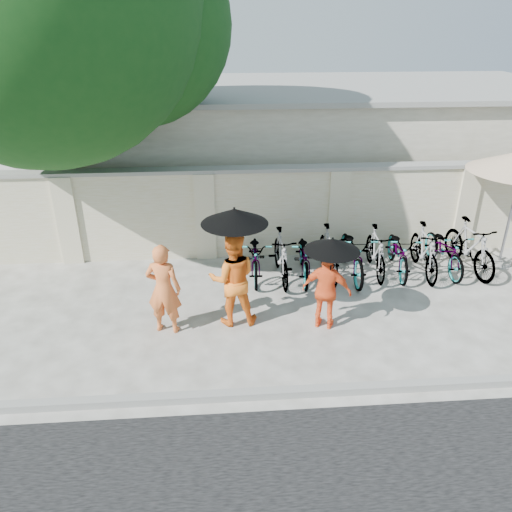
{
  "coord_description": "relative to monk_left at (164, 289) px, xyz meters",
  "views": [
    {
      "loc": [
        -0.66,
        -7.37,
        5.07
      ],
      "look_at": [
        -0.04,
        0.79,
        1.1
      ],
      "focal_mm": 35.0,
      "sensor_mm": 36.0,
      "label": 1
    }
  ],
  "objects": [
    {
      "name": "bike_8",
      "position": [
        5.85,
        1.91,
        -0.36
      ],
      "size": [
        0.7,
        1.83,
        0.95
      ],
      "primitive_type": "imported",
      "rotation": [
        0.0,
        0.0,
        0.04
      ],
      "color": "gray",
      "rests_on": "ground"
    },
    {
      "name": "parasol_right",
      "position": [
        2.84,
        -0.18,
        0.82
      ],
      "size": [
        0.94,
        0.94,
        0.93
      ],
      "color": "black",
      "rests_on": "ground"
    },
    {
      "name": "building_behind",
      "position": [
        3.67,
        6.84,
        0.77
      ],
      "size": [
        14.0,
        6.0,
        3.2
      ],
      "primitive_type": "cube",
      "color": "beige",
      "rests_on": "ground"
    },
    {
      "name": "parasol_center",
      "position": [
        1.24,
        0.11,
        1.26
      ],
      "size": [
        1.13,
        1.13,
        1.23
      ],
      "color": "black",
      "rests_on": "ground"
    },
    {
      "name": "bike_0",
      "position": [
        1.73,
        1.92,
        -0.37
      ],
      "size": [
        0.7,
        1.79,
        0.93
      ],
      "primitive_type": "imported",
      "rotation": [
        0.0,
        0.0,
        -0.05
      ],
      "color": "gray",
      "rests_on": "ground"
    },
    {
      "name": "bike_6",
      "position": [
        4.82,
        1.9,
        -0.37
      ],
      "size": [
        0.82,
        1.84,
        0.94
      ],
      "primitive_type": "imported",
      "rotation": [
        0.0,
        0.0,
        -0.11
      ],
      "color": "gray",
      "rests_on": "ground"
    },
    {
      "name": "bike_7",
      "position": [
        5.33,
        1.78,
        -0.3
      ],
      "size": [
        0.61,
        1.81,
        1.07
      ],
      "primitive_type": "imported",
      "rotation": [
        0.0,
        0.0,
        -0.06
      ],
      "color": "gray",
      "rests_on": "ground"
    },
    {
      "name": "bike_9",
      "position": [
        6.36,
        1.85,
        -0.27
      ],
      "size": [
        0.77,
        1.93,
        1.13
      ],
      "primitive_type": "imported",
      "rotation": [
        0.0,
        0.0,
        0.13
      ],
      "color": "gray",
      "rests_on": "ground"
    },
    {
      "name": "bike_1",
      "position": [
        2.25,
        1.76,
        -0.31
      ],
      "size": [
        0.55,
        1.77,
        1.05
      ],
      "primitive_type": "imported",
      "rotation": [
        0.0,
        0.0,
        0.03
      ],
      "color": "gray",
      "rests_on": "ground"
    },
    {
      "name": "bike_3",
      "position": [
        3.28,
        1.87,
        -0.31
      ],
      "size": [
        0.51,
        1.76,
        1.05
      ],
      "primitive_type": "imported",
      "rotation": [
        0.0,
        0.0,
        0.01
      ],
      "color": "gray",
      "rests_on": "ground"
    },
    {
      "name": "kerb",
      "position": [
        1.67,
        -1.86,
        -0.77
      ],
      "size": [
        40.0,
        0.16,
        0.12
      ],
      "primitive_type": "cube",
      "color": "gray",
      "rests_on": "ground"
    },
    {
      "name": "compound_wall",
      "position": [
        2.67,
        3.04,
        0.17
      ],
      "size": [
        20.0,
        0.3,
        2.0
      ],
      "primitive_type": "cube",
      "color": "beige",
      "rests_on": "ground"
    },
    {
      "name": "ground",
      "position": [
        1.67,
        -0.16,
        -0.83
      ],
      "size": [
        80.0,
        80.0,
        0.0
      ],
      "primitive_type": "plane",
      "color": "beige"
    },
    {
      "name": "bike_5",
      "position": [
        4.3,
        1.88,
        -0.33
      ],
      "size": [
        0.59,
        1.71,
        1.01
      ],
      "primitive_type": "imported",
      "rotation": [
        0.0,
        0.0,
        -0.07
      ],
      "color": "gray",
      "rests_on": "ground"
    },
    {
      "name": "monk_left",
      "position": [
        0.0,
        0.0,
        0.0
      ],
      "size": [
        0.68,
        0.52,
        1.67
      ],
      "primitive_type": "imported",
      "rotation": [
        0.0,
        0.0,
        2.93
      ],
      "color": "orange",
      "rests_on": "ground"
    },
    {
      "name": "bike_4",
      "position": [
        3.79,
        1.82,
        -0.32
      ],
      "size": [
        0.73,
        1.98,
        1.03
      ],
      "primitive_type": "imported",
      "rotation": [
        0.0,
        0.0,
        -0.02
      ],
      "color": "gray",
      "rests_on": "ground"
    },
    {
      "name": "bike_2",
      "position": [
        2.76,
        1.82,
        -0.37
      ],
      "size": [
        0.77,
        1.83,
        0.94
      ],
      "primitive_type": "imported",
      "rotation": [
        0.0,
        0.0,
        -0.09
      ],
      "color": "gray",
      "rests_on": "ground"
    },
    {
      "name": "shade_tree",
      "position": [
        -1.99,
        2.81,
        4.26
      ],
      "size": [
        6.7,
        6.2,
        8.2
      ],
      "color": "brown",
      "rests_on": "ground"
    },
    {
      "name": "monk_center",
      "position": [
        1.19,
        0.19,
        0.05
      ],
      "size": [
        0.86,
        0.68,
        1.76
      ],
      "primitive_type": "imported",
      "rotation": [
        0.0,
        0.0,
        3.16
      ],
      "color": "orange",
      "rests_on": "ground"
    },
    {
      "name": "monk_right",
      "position": [
        2.82,
        -0.1,
        -0.1
      ],
      "size": [
        0.93,
        0.65,
        1.47
      ],
      "primitive_type": "imported",
      "rotation": [
        0.0,
        0.0,
        2.77
      ],
      "color": "#FF6126",
      "rests_on": "ground"
    }
  ]
}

